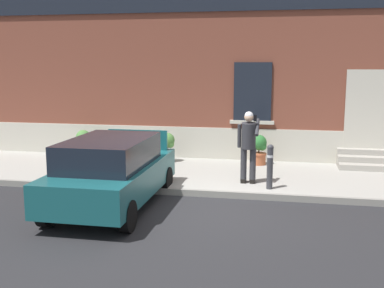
{
  "coord_description": "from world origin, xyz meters",
  "views": [
    {
      "loc": [
        1.94,
        -9.49,
        3.03
      ],
      "look_at": [
        -0.25,
        1.6,
        1.1
      ],
      "focal_mm": 44.51,
      "sensor_mm": 36.0,
      "label": 1
    }
  ],
  "objects_px": {
    "planter_cream": "(84,143)",
    "planter_terracotta": "(259,149)",
    "hatchback_car_teal": "(112,171)",
    "bollard_near_person": "(270,165)",
    "person_on_phone": "(248,143)",
    "planter_charcoal": "(168,146)"
  },
  "relations": [
    {
      "from": "planter_cream",
      "to": "planter_charcoal",
      "type": "xyz_separation_m",
      "value": [
        2.67,
        -0.08,
        0.0
      ]
    },
    {
      "from": "bollard_near_person",
      "to": "planter_terracotta",
      "type": "xyz_separation_m",
      "value": [
        -0.39,
        2.64,
        -0.11
      ]
    },
    {
      "from": "person_on_phone",
      "to": "bollard_near_person",
      "type": "bearing_deg",
      "value": -42.03
    },
    {
      "from": "bollard_near_person",
      "to": "planter_charcoal",
      "type": "xyz_separation_m",
      "value": [
        -3.06,
        2.53,
        -0.11
      ]
    },
    {
      "from": "hatchback_car_teal",
      "to": "bollard_near_person",
      "type": "distance_m",
      "value": 3.6
    },
    {
      "from": "person_on_phone",
      "to": "planter_cream",
      "type": "height_order",
      "value": "person_on_phone"
    },
    {
      "from": "bollard_near_person",
      "to": "planter_charcoal",
      "type": "relative_size",
      "value": 1.22
    },
    {
      "from": "hatchback_car_teal",
      "to": "bollard_near_person",
      "type": "relative_size",
      "value": 3.89
    },
    {
      "from": "hatchback_car_teal",
      "to": "planter_terracotta",
      "type": "height_order",
      "value": "hatchback_car_teal"
    },
    {
      "from": "planter_cream",
      "to": "planter_terracotta",
      "type": "relative_size",
      "value": 1.0
    },
    {
      "from": "hatchback_car_teal",
      "to": "planter_charcoal",
      "type": "distance_m",
      "value": 4.14
    },
    {
      "from": "hatchback_car_teal",
      "to": "person_on_phone",
      "type": "xyz_separation_m",
      "value": [
        2.69,
        2.02,
        0.36
      ]
    },
    {
      "from": "hatchback_car_teal",
      "to": "planter_terracotta",
      "type": "distance_m",
      "value": 5.1
    },
    {
      "from": "person_on_phone",
      "to": "planter_cream",
      "type": "xyz_separation_m",
      "value": [
        -5.2,
        2.19,
        -0.55
      ]
    },
    {
      "from": "bollard_near_person",
      "to": "person_on_phone",
      "type": "distance_m",
      "value": 0.81
    },
    {
      "from": "planter_terracotta",
      "to": "planter_cream",
      "type": "bearing_deg",
      "value": -179.69
    },
    {
      "from": "hatchback_car_teal",
      "to": "planter_charcoal",
      "type": "xyz_separation_m",
      "value": [
        0.16,
        4.13,
        -0.18
      ]
    },
    {
      "from": "bollard_near_person",
      "to": "planter_cream",
      "type": "xyz_separation_m",
      "value": [
        -5.73,
        2.61,
        -0.11
      ]
    },
    {
      "from": "hatchback_car_teal",
      "to": "bollard_near_person",
      "type": "bearing_deg",
      "value": 26.44
    },
    {
      "from": "planter_terracotta",
      "to": "planter_charcoal",
      "type": "bearing_deg",
      "value": -177.61
    },
    {
      "from": "hatchback_car_teal",
      "to": "planter_cream",
      "type": "bearing_deg",
      "value": 120.79
    },
    {
      "from": "planter_charcoal",
      "to": "person_on_phone",
      "type": "bearing_deg",
      "value": -39.76
    }
  ]
}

